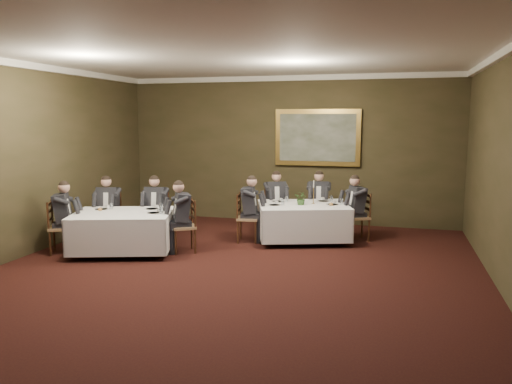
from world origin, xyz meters
The scene contains 27 objects.
ground centered at (0.00, 0.00, 0.00)m, with size 10.00×10.00×0.00m, color black.
ceiling centered at (0.00, 0.00, 3.50)m, with size 8.00×10.00×0.10m, color silver.
back_wall centered at (0.00, 5.00, 1.75)m, with size 8.00×0.10×3.50m, color #332F19.
crown_molding centered at (0.00, 0.00, 3.44)m, with size 8.00×10.00×0.12m.
table_main centered at (0.70, 3.14, 0.45)m, with size 2.15×1.87×0.67m.
table_second centered at (-2.38, 1.34, 0.45)m, with size 2.13×1.86×0.67m.
chair_main_backleft centered at (-0.05, 3.86, 0.28)m, with size 0.58×0.57×1.00m.
diner_main_backleft centered at (-0.05, 3.85, 0.51)m, with size 0.58×0.61×1.35m.
chair_main_backright centered at (0.87, 4.17, 0.28)m, with size 0.48×0.46×1.00m.
diner_main_backright centered at (0.87, 4.16, 0.51)m, with size 0.45×0.52×1.35m.
chair_main_endleft centered at (-0.39, 2.78, 0.28)m, with size 0.48×0.50×1.00m.
diner_main_endleft centered at (-0.37, 2.78, 0.51)m, with size 0.54×0.47×1.35m.
chair_main_endright centered at (1.78, 3.50, 0.28)m, with size 0.57×0.58×1.00m.
diner_main_endright centered at (1.77, 3.50, 0.51)m, with size 0.61×0.57×1.35m.
chair_sec_backleft centered at (-3.13, 2.07, 0.28)m, with size 0.52×0.50×1.00m.
diner_sec_backleft centered at (-3.13, 2.06, 0.51)m, with size 0.49×0.55×1.35m.
chair_sec_backright centered at (-2.20, 2.37, 0.28)m, with size 0.48×0.47×1.00m.
diner_sec_backright centered at (-2.20, 2.36, 0.51)m, with size 0.45×0.52×1.35m.
chair_sec_endright centered at (-1.30, 1.69, 0.28)m, with size 0.59×0.60×1.00m.
diner_sec_endright centered at (-1.31, 1.68, 0.51)m, with size 0.62×0.59×1.35m.
chair_sec_endleft centered at (-3.47, 0.99, 0.28)m, with size 0.57×0.58×1.00m.
diner_sec_endleft centered at (-3.46, 0.99, 0.51)m, with size 0.61×0.57×1.35m.
centerpiece centered at (0.68, 3.06, 0.91)m, with size 0.26×0.23×0.29m, color #2D5926.
candlestick centered at (0.89, 3.28, 0.95)m, with size 0.07×0.07×0.49m.
place_setting_table_main centered at (0.17, 3.37, 0.80)m, with size 0.33×0.31×0.14m.
place_setting_table_second centered at (-2.91, 1.58, 0.80)m, with size 0.33×0.31×0.14m.
painting centered at (0.70, 4.94, 2.06)m, with size 2.00×0.09×1.32m.
Camera 1 is at (2.45, -6.79, 2.48)m, focal length 35.00 mm.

